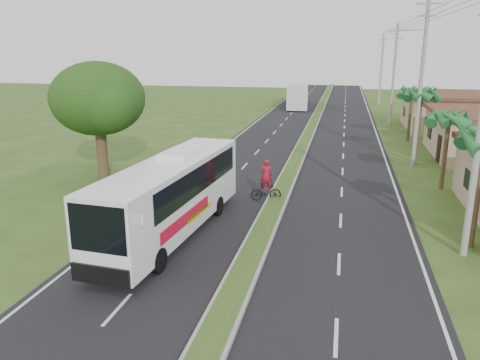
# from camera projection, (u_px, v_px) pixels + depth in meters

# --- Properties ---
(ground) EXTENTS (180.00, 180.00, 0.00)m
(ground) POSITION_uv_depth(u_px,v_px,m) (252.00, 256.00, 19.20)
(ground) COLOR #324619
(ground) RESTS_ON ground
(road_asphalt) EXTENTS (14.00, 160.00, 0.02)m
(road_asphalt) POSITION_uv_depth(u_px,v_px,m) (299.00, 154.00, 38.01)
(road_asphalt) COLOR black
(road_asphalt) RESTS_ON ground
(median_strip) EXTENTS (1.20, 160.00, 0.18)m
(median_strip) POSITION_uv_depth(u_px,v_px,m) (299.00, 153.00, 37.99)
(median_strip) COLOR gray
(median_strip) RESTS_ON ground
(lane_edge_left) EXTENTS (0.12, 160.00, 0.01)m
(lane_edge_left) POSITION_uv_depth(u_px,v_px,m) (220.00, 151.00, 39.41)
(lane_edge_left) COLOR silver
(lane_edge_left) RESTS_ON ground
(lane_edge_right) EXTENTS (0.12, 160.00, 0.01)m
(lane_edge_right) POSITION_uv_depth(u_px,v_px,m) (385.00, 158.00, 36.62)
(lane_edge_right) COLOR silver
(lane_edge_right) RESTS_ON ground
(shop_far) EXTENTS (8.60, 11.60, 3.82)m
(shop_far) POSITION_uv_depth(u_px,v_px,m) (446.00, 111.00, 49.63)
(shop_far) COLOR #9D866A
(shop_far) RESTS_ON ground
(palm_verge_b) EXTENTS (2.40, 2.40, 5.05)m
(palm_verge_b) POSITION_uv_depth(u_px,v_px,m) (449.00, 118.00, 27.36)
(palm_verge_b) COLOR #473321
(palm_verge_b) RESTS_ON ground
(palm_verge_c) EXTENTS (2.40, 2.40, 5.85)m
(palm_verge_c) POSITION_uv_depth(u_px,v_px,m) (422.00, 94.00, 33.87)
(palm_verge_c) COLOR #473321
(palm_verge_c) RESTS_ON ground
(palm_verge_d) EXTENTS (2.40, 2.40, 5.25)m
(palm_verge_d) POSITION_uv_depth(u_px,v_px,m) (412.00, 92.00, 42.38)
(palm_verge_d) COLOR #473321
(palm_verge_d) RESTS_ON ground
(shade_tree) EXTENTS (6.30, 6.00, 7.54)m
(shade_tree) POSITION_uv_depth(u_px,v_px,m) (97.00, 101.00, 29.80)
(shade_tree) COLOR #473321
(shade_tree) RESTS_ON ground
(utility_pole_b) EXTENTS (3.20, 0.28, 12.00)m
(utility_pole_b) POSITION_uv_depth(u_px,v_px,m) (421.00, 79.00, 32.69)
(utility_pole_b) COLOR gray
(utility_pole_b) RESTS_ON ground
(utility_pole_c) EXTENTS (1.60, 0.28, 11.00)m
(utility_pole_c) POSITION_uv_depth(u_px,v_px,m) (394.00, 74.00, 51.66)
(utility_pole_c) COLOR gray
(utility_pole_c) RESTS_ON ground
(utility_pole_d) EXTENTS (1.60, 0.28, 10.50)m
(utility_pole_d) POSITION_uv_depth(u_px,v_px,m) (381.00, 69.00, 70.54)
(utility_pole_d) COLOR gray
(utility_pole_d) RESTS_ON ground
(coach_bus_main) EXTENTS (3.29, 11.65, 3.72)m
(coach_bus_main) POSITION_uv_depth(u_px,v_px,m) (172.00, 192.00, 20.96)
(coach_bus_main) COLOR white
(coach_bus_main) RESTS_ON ground
(coach_bus_far) EXTENTS (3.81, 13.25, 3.81)m
(coach_bus_far) POSITION_uv_depth(u_px,v_px,m) (298.00, 92.00, 69.57)
(coach_bus_far) COLOR silver
(coach_bus_far) RESTS_ON ground
(motorcyclist) EXTENTS (1.78, 0.89, 2.39)m
(motorcyclist) POSITION_uv_depth(u_px,v_px,m) (266.00, 185.00, 26.06)
(motorcyclist) COLOR black
(motorcyclist) RESTS_ON ground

